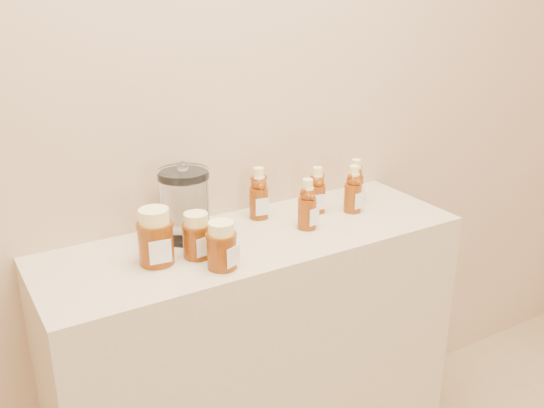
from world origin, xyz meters
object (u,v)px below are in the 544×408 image
bear_bottle_back_left (259,190)px  glass_canister (185,202)px  honey_jar_left (155,236)px  bear_bottle_front_left (307,201)px  display_table (256,371)px

bear_bottle_back_left → glass_canister: (-0.25, -0.03, 0.02)m
glass_canister → honey_jar_left: bearing=-140.5°
bear_bottle_front_left → glass_canister: 0.34m
display_table → bear_bottle_front_left: (0.16, -0.02, 0.53)m
display_table → honey_jar_left: bearing=-177.4°
display_table → bear_bottle_back_left: 0.56m
bear_bottle_back_left → honey_jar_left: bear_bottle_back_left is taller
glass_canister → bear_bottle_front_left: bearing=-19.4°
bear_bottle_back_left → glass_canister: glass_canister is taller
honey_jar_left → glass_canister: bearing=46.9°
bear_bottle_back_left → bear_bottle_front_left: bearing=-51.2°
display_table → honey_jar_left: 0.60m
bear_bottle_front_left → honey_jar_left: (-0.45, 0.01, -0.01)m
display_table → glass_canister: 0.59m
display_table → glass_canister: (-0.17, 0.09, 0.56)m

